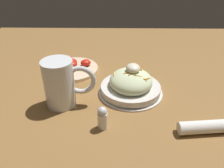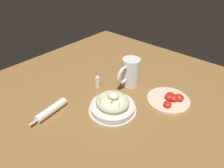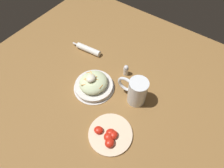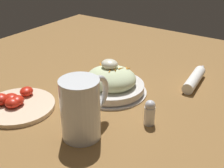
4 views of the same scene
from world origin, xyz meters
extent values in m
plane|color=olive|center=(0.00, 0.00, 0.00)|extent=(1.43, 1.43, 0.00)
cylinder|color=silver|center=(0.01, -0.03, 0.00)|extent=(0.21, 0.21, 0.01)
cylinder|color=silver|center=(0.01, -0.03, 0.02)|extent=(0.20, 0.20, 0.02)
ellipsoid|color=beige|center=(0.01, -0.03, 0.05)|extent=(0.15, 0.14, 0.07)
cylinder|color=orange|center=(-0.01, -0.05, 0.08)|extent=(0.00, 0.03, 0.01)
cylinder|color=orange|center=(0.04, -0.06, 0.08)|extent=(0.00, 0.02, 0.01)
cylinder|color=orange|center=(-0.01, -0.08, 0.07)|extent=(0.01, 0.02, 0.01)
cylinder|color=orange|center=(0.02, -0.04, 0.08)|extent=(0.02, 0.01, 0.01)
cylinder|color=orange|center=(0.01, -0.02, 0.08)|extent=(0.01, 0.03, 0.00)
cylinder|color=orange|center=(-0.02, -0.07, 0.07)|extent=(0.01, 0.02, 0.00)
cylinder|color=orange|center=(0.06, -0.04, 0.07)|extent=(0.02, 0.02, 0.00)
cylinder|color=orange|center=(0.00, -0.03, 0.08)|extent=(0.02, 0.02, 0.01)
cylinder|color=orange|center=(0.03, -0.05, 0.08)|extent=(0.01, 0.02, 0.01)
cylinder|color=orange|center=(0.02, 0.03, 0.07)|extent=(0.03, 0.00, 0.00)
ellipsoid|color=#EFEACC|center=(0.02, -0.03, 0.09)|extent=(0.05, 0.05, 0.03)
cylinder|color=white|center=(-0.05, 0.19, 0.07)|extent=(0.09, 0.09, 0.15)
cylinder|color=gold|center=(-0.05, 0.19, 0.04)|extent=(0.08, 0.08, 0.07)
cylinder|color=white|center=(-0.05, 0.19, 0.08)|extent=(0.08, 0.08, 0.01)
torus|color=white|center=(-0.05, 0.13, 0.08)|extent=(0.02, 0.09, 0.09)
cylinder|color=white|center=(-0.18, -0.22, 0.02)|extent=(0.05, 0.16, 0.03)
cylinder|color=beige|center=(0.17, 0.19, 0.01)|extent=(0.20, 0.20, 0.01)
ellipsoid|color=red|center=(0.17, 0.19, 0.03)|extent=(0.06, 0.06, 0.03)
ellipsoid|color=red|center=(0.17, 0.21, 0.03)|extent=(0.05, 0.05, 0.03)
ellipsoid|color=red|center=(0.21, 0.22, 0.03)|extent=(0.05, 0.04, 0.03)
ellipsoid|color=red|center=(0.19, 0.14, 0.02)|extent=(0.05, 0.05, 0.02)
ellipsoid|color=red|center=(0.19, 0.20, 0.03)|extent=(0.05, 0.05, 0.03)
cylinder|color=white|center=(-0.16, 0.06, 0.02)|extent=(0.03, 0.03, 0.05)
sphere|color=silver|center=(-0.16, 0.06, 0.05)|extent=(0.03, 0.03, 0.03)
camera|label=1|loc=(-0.63, 0.02, 0.42)|focal=36.73mm
camera|label=2|loc=(0.46, -0.54, 0.60)|focal=32.12mm
camera|label=3|loc=(0.42, 0.38, 0.85)|focal=31.15mm
camera|label=4|loc=(-0.44, 0.63, 0.43)|focal=48.09mm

